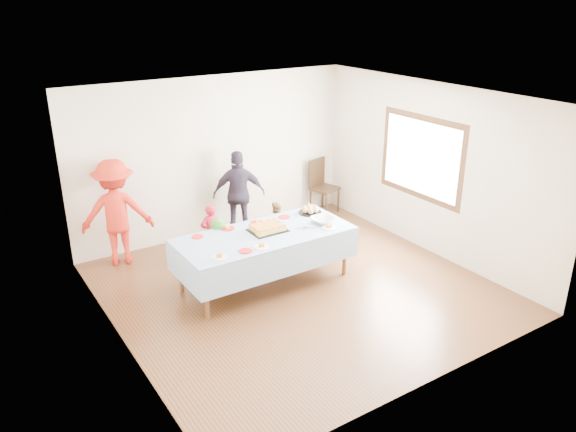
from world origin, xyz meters
name	(u,v)px	position (x,y,z in m)	size (l,w,h in m)	color
ground	(298,288)	(0.00, 0.00, 0.00)	(5.00, 5.00, 0.00)	#4C2C15
room_walls	(302,168)	(0.05, 0.00, 1.77)	(5.04, 5.04, 2.72)	beige
party_table	(265,237)	(-0.30, 0.39, 0.72)	(2.50, 1.10, 0.78)	#51361B
birthday_cake	(268,228)	(-0.22, 0.45, 0.82)	(0.51, 0.39, 0.09)	black
rolls_tray	(310,210)	(0.69, 0.69, 0.82)	(0.36, 0.36, 0.11)	black
punch_bowl	(323,220)	(0.62, 0.26, 0.82)	(0.34, 0.34, 0.08)	silver
party_hat	(309,206)	(0.73, 0.79, 0.86)	(0.09, 0.09, 0.15)	white
fork_pile	(304,226)	(0.28, 0.26, 0.81)	(0.24, 0.18, 0.07)	white
plate_red_far_a	(197,237)	(-1.14, 0.79, 0.79)	(0.16, 0.16, 0.01)	red
plate_red_far_b	(228,228)	(-0.66, 0.82, 0.79)	(0.20, 0.20, 0.01)	red
plate_red_far_c	(257,222)	(-0.19, 0.78, 0.79)	(0.19, 0.19, 0.01)	red
plate_red_far_d	(284,217)	(0.26, 0.75, 0.79)	(0.17, 0.17, 0.01)	red
plate_red_near	(245,251)	(-0.81, 0.03, 0.79)	(0.18, 0.18, 0.01)	red
plate_white_left	(219,257)	(-1.19, 0.04, 0.79)	(0.21, 0.21, 0.01)	white
plate_white_mid	(261,247)	(-0.58, 0.01, 0.79)	(0.20, 0.20, 0.01)	white
plate_white_right	(329,228)	(0.57, 0.05, 0.79)	(0.21, 0.21, 0.01)	white
dining_chair	(321,183)	(2.07, 2.28, 0.57)	(0.55, 0.55, 1.02)	black
toddler_left	(211,232)	(-0.60, 1.55, 0.45)	(0.33, 0.22, 0.90)	red
toddler_mid	(219,248)	(-0.74, 0.96, 0.45)	(0.44, 0.28, 0.90)	#347D29
toddler_right	(276,225)	(0.48, 1.36, 0.40)	(0.38, 0.30, 0.79)	tan
adult_left	(117,212)	(-1.83, 2.20, 0.83)	(1.07, 0.62, 1.66)	red
adult_right	(239,194)	(0.23, 2.12, 0.75)	(0.88, 0.37, 1.50)	#2D2736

